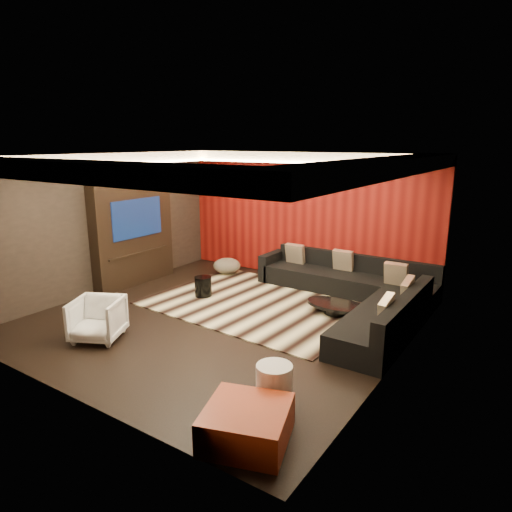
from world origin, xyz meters
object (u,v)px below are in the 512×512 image
Objects in this scene: coffee_table at (336,308)px; sectional_sofa at (358,294)px; white_side_table at (274,386)px; armchair at (97,319)px; orange_ottoman at (247,424)px; drum_stool at (203,286)px.

sectional_sofa reaches higher than coffee_table.
armchair is at bearing 178.55° from white_side_table.
orange_ottoman is at bearing -83.25° from sectional_sofa.
orange_ottoman is at bearing -79.60° from coffee_table.
white_side_table reaches higher than drum_stool.
sectional_sofa reaches higher than orange_ottoman.
drum_stool is 2.45m from armchair.
orange_ottoman is at bearing -82.67° from white_side_table.
armchair is (-3.36, 0.77, 0.14)m from orange_ottoman.
white_side_table reaches higher than orange_ottoman.
white_side_table is at bearing -83.36° from sectional_sofa.
coffee_table is at bearing 22.11° from armchair.
coffee_table is at bearing 12.64° from drum_stool.
sectional_sofa is (0.18, 0.57, 0.15)m from coffee_table.
drum_stool is at bearing 61.81° from armchair.
white_side_table is 3.71m from sectional_sofa.
sectional_sofa is at bearing 25.12° from armchair.
drum_stool is 3.00m from sectional_sofa.
armchair is at bearing -128.27° from sectional_sofa.
armchair is (-2.66, -3.03, 0.22)m from coffee_table.
coffee_table is 0.30× the size of sectional_sofa.
sectional_sofa is at bearing 96.75° from orange_ottoman.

